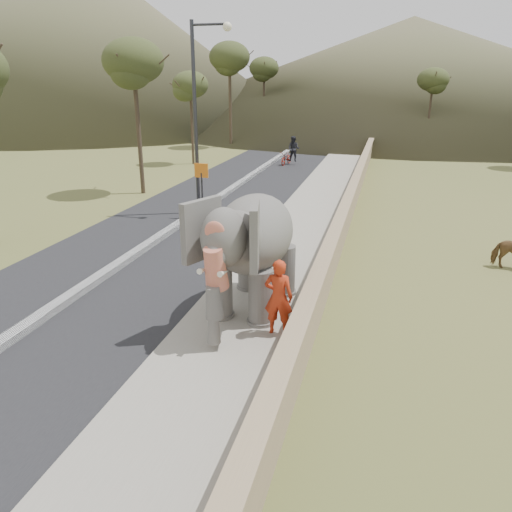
% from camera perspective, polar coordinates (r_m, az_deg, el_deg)
% --- Properties ---
extents(ground, '(160.00, 160.00, 0.00)m').
position_cam_1_polar(ground, '(11.18, -3.56, -11.38)').
color(ground, olive).
rests_on(ground, ground).
extents(road, '(7.00, 120.00, 0.03)m').
position_cam_1_polar(road, '(21.50, -7.97, 3.92)').
color(road, black).
rests_on(road, ground).
extents(median, '(0.35, 120.00, 0.22)m').
position_cam_1_polar(median, '(21.48, -7.98, 4.17)').
color(median, black).
rests_on(median, ground).
extents(walkway, '(3.00, 120.00, 0.15)m').
position_cam_1_polar(walkway, '(20.14, 5.31, 3.14)').
color(walkway, '#9E9687').
rests_on(walkway, ground).
extents(parapet, '(0.30, 120.00, 1.10)m').
position_cam_1_polar(parapet, '(19.83, 10.07, 4.08)').
color(parapet, tan).
rests_on(parapet, ground).
extents(lamppost, '(1.76, 0.36, 8.00)m').
position_cam_1_polar(lamppost, '(22.04, -6.24, 17.19)').
color(lamppost, '#302F34').
rests_on(lamppost, ground).
extents(signboard, '(0.60, 0.08, 2.40)m').
position_cam_1_polar(signboard, '(21.58, -6.22, 8.49)').
color(signboard, '#2D2D33').
rests_on(signboard, ground).
extents(hill_left, '(60.00, 60.00, 22.00)m').
position_cam_1_polar(hill_left, '(76.31, -19.42, 22.50)').
color(hill_left, brown).
rests_on(hill_left, ground).
extents(hill_far, '(80.00, 80.00, 14.00)m').
position_cam_1_polar(hill_far, '(79.12, 17.14, 19.67)').
color(hill_far, brown).
rests_on(hill_far, ground).
extents(elephant_and_man, '(2.54, 4.40, 3.06)m').
position_cam_1_polar(elephant_and_man, '(12.62, -0.17, 0.72)').
color(elephant_and_man, slate).
rests_on(elephant_and_man, ground).
extents(motorcyclist, '(1.41, 1.82, 2.01)m').
position_cam_1_polar(motorcyclist, '(35.88, 3.91, 11.60)').
color(motorcyclist, maroon).
rests_on(motorcyclist, ground).
extents(trees, '(47.45, 43.71, 9.03)m').
position_cam_1_polar(trees, '(38.61, 10.51, 16.29)').
color(trees, '#473828').
rests_on(trees, ground).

